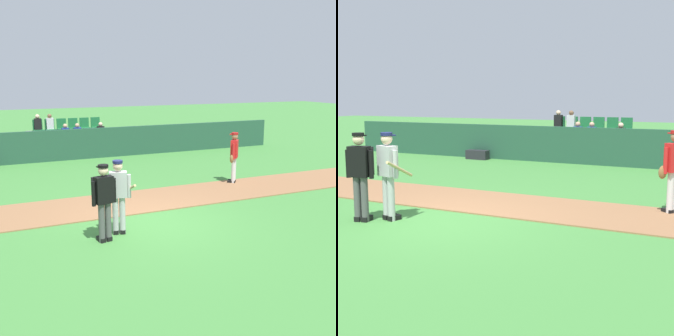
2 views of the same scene
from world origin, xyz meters
TOP-DOWN VIEW (x-y plane):
  - ground_plane at (0.00, 0.00)m, footprint 80.00×80.00m
  - infield_dirt_path at (0.00, 1.87)m, footprint 28.00×2.23m
  - dugout_fence at (0.00, 9.02)m, footprint 20.00×0.16m
  - stadium_bleachers at (-0.01, 10.46)m, footprint 3.90×2.10m
  - batter_grey_jersey at (-0.91, -0.37)m, footprint 0.60×0.80m
  - umpire_home_plate at (-1.35, -0.68)m, footprint 0.58×0.36m
  - runner_red_jersey at (4.10, 2.63)m, footprint 0.53×0.53m
  - equipment_bag at (-3.92, 8.57)m, footprint 0.90×0.36m

SIDE VIEW (x-z plane):
  - ground_plane at x=0.00m, z-range 0.00..0.00m
  - infield_dirt_path at x=0.00m, z-range 0.00..0.03m
  - equipment_bag at x=-3.92m, z-range 0.00..0.36m
  - stadium_bleachers at x=-0.01m, z-range -0.44..1.46m
  - dugout_fence at x=0.00m, z-range 0.00..1.35m
  - runner_red_jersey at x=4.10m, z-range 0.08..1.84m
  - batter_grey_jersey at x=-0.91m, z-range 0.09..1.85m
  - umpire_home_plate at x=-1.35m, z-range 0.12..1.88m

